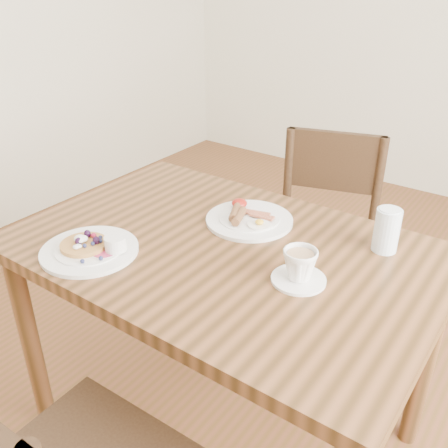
% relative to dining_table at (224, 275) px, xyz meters
% --- Properties ---
extents(ground, '(5.00, 5.00, 0.00)m').
position_rel_dining_table_xyz_m(ground, '(0.00, 0.00, -0.65)').
color(ground, brown).
rests_on(ground, ground).
extents(dining_table, '(1.20, 0.80, 0.75)m').
position_rel_dining_table_xyz_m(dining_table, '(0.00, 0.00, 0.00)').
color(dining_table, brown).
rests_on(dining_table, ground).
extents(chair_far, '(0.52, 0.52, 0.88)m').
position_rel_dining_table_xyz_m(chair_far, '(0.02, 0.65, -0.16)').
color(chair_far, '#342313').
rests_on(chair_far, ground).
extents(pancake_plate, '(0.27, 0.27, 0.06)m').
position_rel_dining_table_xyz_m(pancake_plate, '(-0.28, -0.25, 0.11)').
color(pancake_plate, white).
rests_on(pancake_plate, dining_table).
extents(breakfast_plate, '(0.27, 0.27, 0.04)m').
position_rel_dining_table_xyz_m(breakfast_plate, '(-0.03, 0.16, 0.11)').
color(breakfast_plate, white).
rests_on(breakfast_plate, dining_table).
extents(teacup_saucer, '(0.14, 0.14, 0.09)m').
position_rel_dining_table_xyz_m(teacup_saucer, '(0.26, -0.03, 0.14)').
color(teacup_saucer, white).
rests_on(teacup_saucer, dining_table).
extents(water_glass, '(0.07, 0.07, 0.12)m').
position_rel_dining_table_xyz_m(water_glass, '(0.38, 0.24, 0.16)').
color(water_glass, silver).
rests_on(water_glass, dining_table).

